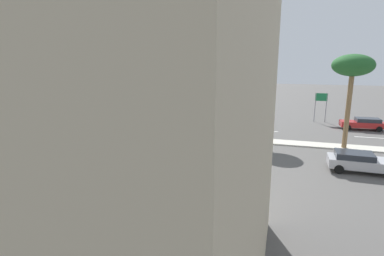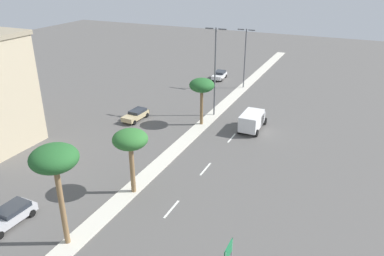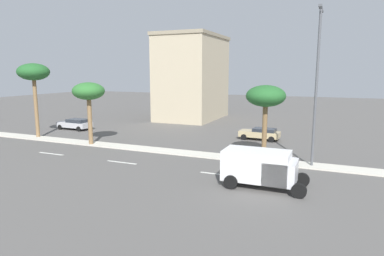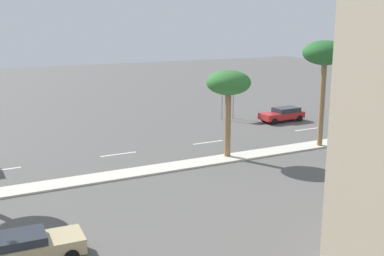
% 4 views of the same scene
% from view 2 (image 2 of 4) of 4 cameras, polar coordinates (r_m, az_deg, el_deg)
% --- Properties ---
extents(ground_plane, '(160.00, 160.00, 0.00)m').
position_cam_2_polar(ground_plane, '(45.25, -1.41, -2.31)').
color(ground_plane, '#565451').
extents(median_curb, '(1.80, 88.32, 0.12)m').
position_cam_2_polar(median_curb, '(53.47, 3.17, 1.95)').
color(median_curb, beige).
rests_on(median_curb, ground).
extents(lane_stripe_center, '(0.20, 2.80, 0.01)m').
position_cam_2_polar(lane_stripe_center, '(33.95, -3.08, -12.06)').
color(lane_stripe_center, silver).
rests_on(lane_stripe_center, ground).
extents(lane_stripe_leading, '(0.20, 2.80, 0.01)m').
position_cam_2_polar(lane_stripe_leading, '(39.83, 2.03, -6.17)').
color(lane_stripe_leading, silver).
rests_on(lane_stripe_leading, ground).
extents(lane_stripe_rear, '(0.20, 2.80, 0.01)m').
position_cam_2_polar(lane_stripe_rear, '(46.83, 5.98, -1.49)').
color(lane_stripe_rear, silver).
rests_on(lane_stripe_rear, ground).
extents(palm_tree_rear, '(3.42, 3.42, 8.21)m').
position_cam_2_polar(palm_tree_rear, '(28.01, -19.96, -4.64)').
color(palm_tree_rear, olive).
rests_on(palm_tree_rear, median_curb).
extents(palm_tree_right, '(3.18, 3.18, 6.26)m').
position_cam_2_polar(palm_tree_right, '(33.90, -9.27, -1.91)').
color(palm_tree_right, olive).
rests_on(palm_tree_right, median_curb).
extents(palm_tree_trailing, '(3.22, 3.22, 6.22)m').
position_cam_2_polar(palm_tree_trailing, '(48.56, 1.48, 6.32)').
color(palm_tree_trailing, brown).
rests_on(palm_tree_trailing, median_curb).
extents(street_lamp_rear, '(2.90, 0.24, 11.99)m').
position_cam_2_polar(street_lamp_rear, '(51.44, 3.49, 9.19)').
color(street_lamp_rear, '#515459').
rests_on(street_lamp_rear, median_curb).
extents(street_lamp_leading, '(2.90, 0.24, 9.83)m').
position_cam_2_polar(street_lamp_leading, '(64.57, 7.99, 10.97)').
color(street_lamp_leading, '#515459').
rests_on(street_lamp_leading, median_curb).
extents(sedan_tan_near, '(2.04, 4.40, 1.31)m').
position_cam_2_polar(sedan_tan_near, '(52.31, -8.41, 1.99)').
color(sedan_tan_near, tan).
rests_on(sedan_tan_near, ground).
extents(sedan_white_front, '(2.10, 4.09, 1.42)m').
position_cam_2_polar(sedan_white_front, '(70.62, 4.15, 7.95)').
color(sedan_white_front, silver).
rests_on(sedan_white_front, ground).
extents(sedan_silver_rear, '(2.18, 4.59, 1.39)m').
position_cam_2_polar(sedan_silver_rear, '(35.27, -25.78, -11.73)').
color(sedan_silver_rear, '#B2B2B7').
rests_on(sedan_silver_rear, ground).
extents(box_truck, '(2.52, 5.36, 2.39)m').
position_cam_2_polar(box_truck, '(48.98, 9.04, 1.18)').
color(box_truck, silver).
rests_on(box_truck, ground).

